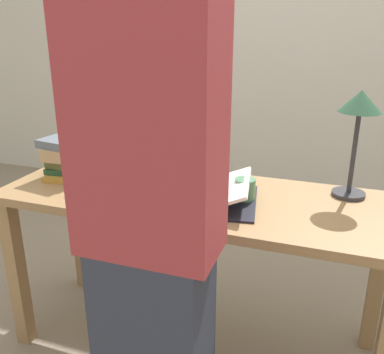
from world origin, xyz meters
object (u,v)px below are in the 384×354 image
open_book (188,193)px  book_stack_tall (76,155)px  book_standing_upright (107,153)px  person_reader (151,236)px  reading_lamp (359,115)px  coffee_mug (245,190)px

open_book → book_stack_tall: 0.59m
book_standing_upright → person_reader: bearing=-48.8°
reading_lamp → person_reader: person_reader is taller
coffee_mug → person_reader: size_ratio=0.06×
book_stack_tall → book_standing_upright: size_ratio=1.44×
open_book → coffee_mug: size_ratio=5.25×
book_standing_upright → person_reader: size_ratio=0.13×
reading_lamp → coffee_mug: size_ratio=3.80×
open_book → coffee_mug: 0.22m
book_stack_tall → book_standing_upright: (0.16, -0.00, 0.03)m
open_book → reading_lamp: bearing=13.3°
coffee_mug → book_standing_upright: bearing=175.1°
coffee_mug → reading_lamp: bearing=25.9°
book_stack_tall → coffee_mug: book_stack_tall is taller
book_standing_upright → coffee_mug: book_standing_upright is taller
open_book → reading_lamp: reading_lamp is taller
book_standing_upright → reading_lamp: bearing=10.3°
reading_lamp → book_standing_upright: bearing=-172.7°
person_reader → open_book: bearing=-80.6°
book_stack_tall → person_reader: bearing=-44.0°
coffee_mug → person_reader: bearing=-101.9°
reading_lamp → open_book: bearing=-157.0°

